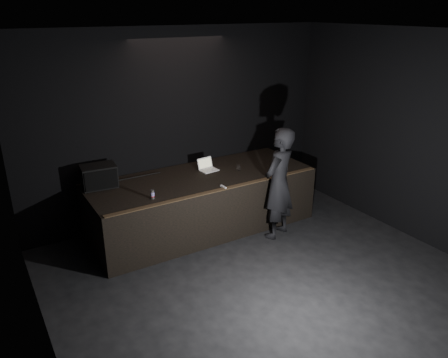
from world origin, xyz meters
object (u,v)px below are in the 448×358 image
stage_monitor (99,176)px  beer_can (152,194)px  laptop (207,167)px  person (279,184)px  stage_riser (202,202)px

stage_monitor → beer_can: stage_monitor is taller
laptop → stage_monitor: bearing=166.7°
beer_can → person: size_ratio=0.07×
stage_monitor → person: 3.01m
stage_monitor → laptop: bearing=-1.3°
beer_can → stage_monitor: bearing=121.8°
stage_riser → person: person is taller
laptop → beer_can: (-1.36, -0.69, 0.02)m
beer_can → person: 2.15m
stage_riser → beer_can: 1.33m
stage_riser → beer_can: beer_can is taller
beer_can → person: bearing=-13.0°
stage_riser → person: bearing=-43.9°
stage_riser → person: 1.45m
stage_monitor → person: bearing=-22.5°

